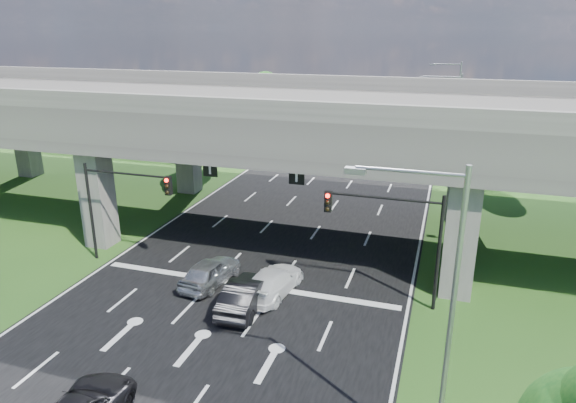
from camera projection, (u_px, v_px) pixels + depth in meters
The scene contains 18 objects.
ground at pixel (218, 317), 25.06m from camera, with size 160.00×160.00×0.00m, color #234A18.
road at pixel (282, 240), 34.09m from camera, with size 18.00×120.00×0.03m, color black.
overpass at pixel (291, 117), 33.35m from camera, with size 80.00×15.00×10.00m.
warehouse at pixel (146, 125), 63.46m from camera, with size 20.00×10.00×4.00m, color #9E9E99.
signal_right at pixel (395, 227), 25.04m from camera, with size 5.76×0.54×6.00m.
signal_left at pixel (120, 197), 29.52m from camera, with size 5.76×0.54×6.00m.
streetlight_near at pixel (439, 303), 14.88m from camera, with size 3.38×0.25×10.00m.
streetlight_far at pixel (452, 125), 41.96m from camera, with size 3.38×0.25×10.00m.
streetlight_beyond at pixel (454, 100), 56.41m from camera, with size 3.38×0.25×10.00m.
tree_left_near at pixel (199, 119), 50.98m from camera, with size 4.50×4.50×7.80m.
tree_left_mid at pixel (207, 112), 59.27m from camera, with size 3.91×3.90×6.76m.
tree_left_far at pixel (264, 97), 65.04m from camera, with size 4.80×4.80×8.32m.
tree_right_near at pixel (486, 135), 45.17m from camera, with size 4.20×4.20×7.28m.
tree_right_mid at pixel (513, 125), 51.64m from camera, with size 3.91×3.90×6.76m.
tree_right_far at pixel (471, 106), 59.80m from camera, with size 4.50×4.50×7.80m.
car_silver at pixel (210, 272), 28.04m from camera, with size 1.75×4.35×1.48m, color silver.
car_dark at pixel (246, 294), 25.58m from camera, with size 1.64×4.69×1.55m, color black.
car_white at pixel (273, 282), 27.02m from camera, with size 1.96×4.82×1.40m, color silver.
Camera 1 is at (9.90, -19.86, 13.41)m, focal length 32.00 mm.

